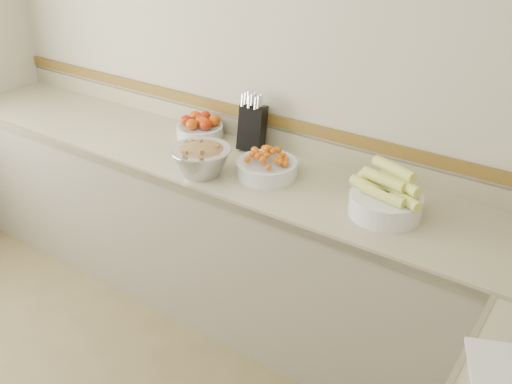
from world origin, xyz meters
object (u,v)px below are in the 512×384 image
Objects in this scene: corn_bowl at (386,199)px; tomato_bowl at (200,128)px; knife_block at (252,126)px; cherry_tomato_bowl at (267,166)px; rhubarb_bowl at (201,158)px.

tomato_bowl is at bearing 170.64° from corn_bowl.
knife_block is 0.33m from tomato_bowl.
knife_block is 0.90× the size of corn_bowl.
cherry_tomato_bowl is at bearing -42.86° from knife_block.
rhubarb_bowl is at bearing -148.53° from cherry_tomato_bowl.
cherry_tomato_bowl is 0.32m from rhubarb_bowl.
tomato_bowl is at bearing -171.66° from knife_block.
tomato_bowl is 0.46m from rhubarb_bowl.
corn_bowl is at bearing 9.71° from rhubarb_bowl.
knife_block is at bearing 8.34° from tomato_bowl.
cherry_tomato_bowl is 0.86× the size of corn_bowl.
knife_block is at bearing 86.55° from rhubarb_bowl.
cherry_tomato_bowl is (0.25, -0.23, -0.07)m from knife_block.
tomato_bowl is 0.89× the size of rhubarb_bowl.
corn_bowl is 0.91m from rhubarb_bowl.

